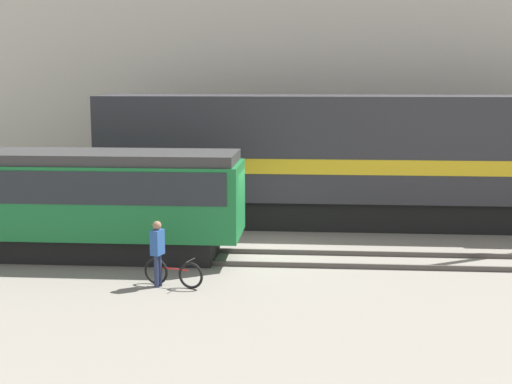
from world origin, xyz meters
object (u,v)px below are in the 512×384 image
Objects in this scene: freight_locomotive at (365,158)px; person at (157,247)px; streetcar at (29,196)px; bicycle at (173,273)px.

freight_locomotive is 10.90× the size of person.
freight_locomotive is 1.48× the size of streetcar.
freight_locomotive is 9.76m from person.
streetcar is 5.63m from bicycle.
freight_locomotive is 11.39× the size of bicycle.
streetcar is 7.39× the size of person.
freight_locomotive is 11.19m from streetcar.
bicycle is 0.96× the size of person.
streetcar is (-9.94, -5.11, -0.64)m from freight_locomotive.
freight_locomotive reaches higher than person.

